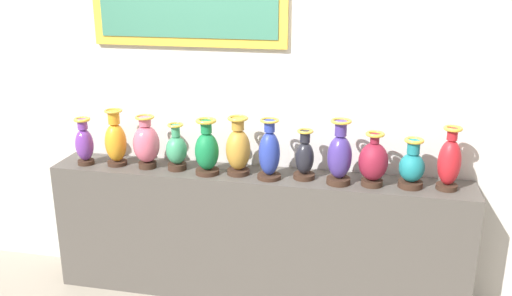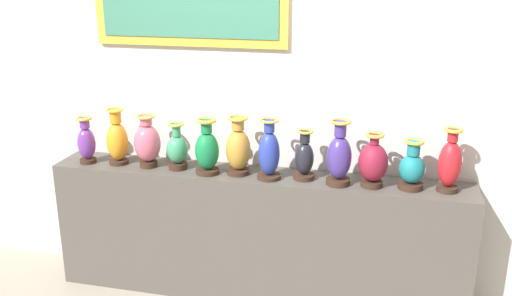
{
  "view_description": "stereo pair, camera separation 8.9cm",
  "coord_description": "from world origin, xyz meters",
  "px_view_note": "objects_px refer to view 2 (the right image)",
  "views": [
    {
      "loc": [
        0.74,
        -3.42,
        2.25
      ],
      "look_at": [
        0.0,
        0.0,
        1.11
      ],
      "focal_mm": 39.06,
      "sensor_mm": 36.0,
      "label": 1
    },
    {
      "loc": [
        0.82,
        -3.4,
        2.25
      ],
      "look_at": [
        0.0,
        0.0,
        1.11
      ],
      "focal_mm": 39.06,
      "sensor_mm": 36.0,
      "label": 2
    }
  ],
  "objects_px": {
    "vase_indigo": "(339,157)",
    "vase_burgundy": "(373,163)",
    "vase_crimson": "(450,164)",
    "vase_jade": "(177,150)",
    "vase_amber": "(117,140)",
    "vase_emerald": "(207,150)",
    "vase_violet": "(86,142)",
    "vase_rose": "(147,143)",
    "vase_teal": "(412,168)",
    "vase_onyx": "(304,158)",
    "vase_cobalt": "(269,153)",
    "vase_ochre": "(238,149)"
  },
  "relations": [
    {
      "from": "vase_indigo",
      "to": "vase_burgundy",
      "type": "relative_size",
      "value": 1.21
    },
    {
      "from": "vase_crimson",
      "to": "vase_jade",
      "type": "bearing_deg",
      "value": -179.59
    },
    {
      "from": "vase_amber",
      "to": "vase_jade",
      "type": "xyz_separation_m",
      "value": [
        0.45,
        -0.0,
        -0.04
      ]
    },
    {
      "from": "vase_emerald",
      "to": "vase_indigo",
      "type": "relative_size",
      "value": 0.9
    },
    {
      "from": "vase_violet",
      "to": "vase_indigo",
      "type": "relative_size",
      "value": 0.79
    },
    {
      "from": "vase_violet",
      "to": "vase_rose",
      "type": "height_order",
      "value": "vase_rose"
    },
    {
      "from": "vase_rose",
      "to": "vase_emerald",
      "type": "xyz_separation_m",
      "value": [
        0.44,
        -0.03,
        -0.01
      ]
    },
    {
      "from": "vase_jade",
      "to": "vase_emerald",
      "type": "bearing_deg",
      "value": -9.3
    },
    {
      "from": "vase_teal",
      "to": "vase_rose",
      "type": "bearing_deg",
      "value": -179.7
    },
    {
      "from": "vase_violet",
      "to": "vase_emerald",
      "type": "distance_m",
      "value": 0.89
    },
    {
      "from": "vase_jade",
      "to": "vase_burgundy",
      "type": "bearing_deg",
      "value": -0.84
    },
    {
      "from": "vase_onyx",
      "to": "vase_crimson",
      "type": "bearing_deg",
      "value": 0.05
    },
    {
      "from": "vase_rose",
      "to": "vase_cobalt",
      "type": "relative_size",
      "value": 0.92
    },
    {
      "from": "vase_ochre",
      "to": "vase_burgundy",
      "type": "distance_m",
      "value": 0.88
    },
    {
      "from": "vase_cobalt",
      "to": "vase_indigo",
      "type": "distance_m",
      "value": 0.45
    },
    {
      "from": "vase_jade",
      "to": "vase_onyx",
      "type": "bearing_deg",
      "value": 0.78
    },
    {
      "from": "vase_emerald",
      "to": "vase_cobalt",
      "type": "height_order",
      "value": "vase_cobalt"
    },
    {
      "from": "vase_ochre",
      "to": "vase_crimson",
      "type": "xyz_separation_m",
      "value": [
        1.34,
        0.01,
        0.0
      ]
    },
    {
      "from": "vase_cobalt",
      "to": "vase_indigo",
      "type": "relative_size",
      "value": 0.95
    },
    {
      "from": "vase_amber",
      "to": "vase_ochre",
      "type": "xyz_separation_m",
      "value": [
        0.88,
        -0.0,
        0.0
      ]
    },
    {
      "from": "vase_amber",
      "to": "vase_indigo",
      "type": "relative_size",
      "value": 0.94
    },
    {
      "from": "vase_violet",
      "to": "vase_jade",
      "type": "xyz_separation_m",
      "value": [
        0.67,
        0.03,
        -0.02
      ]
    },
    {
      "from": "vase_ochre",
      "to": "vase_indigo",
      "type": "xyz_separation_m",
      "value": [
        0.67,
        -0.03,
        0.01
      ]
    },
    {
      "from": "vase_indigo",
      "to": "vase_burgundy",
      "type": "bearing_deg",
      "value": 3.75
    },
    {
      "from": "vase_cobalt",
      "to": "vase_ochre",
      "type": "bearing_deg",
      "value": 170.33
    },
    {
      "from": "vase_indigo",
      "to": "vase_crimson",
      "type": "relative_size",
      "value": 1.05
    },
    {
      "from": "vase_violet",
      "to": "vase_teal",
      "type": "height_order",
      "value": "vase_violet"
    },
    {
      "from": "vase_emerald",
      "to": "vase_teal",
      "type": "distance_m",
      "value": 1.33
    },
    {
      "from": "vase_teal",
      "to": "vase_ochre",
      "type": "bearing_deg",
      "value": -179.92
    },
    {
      "from": "vase_amber",
      "to": "vase_burgundy",
      "type": "distance_m",
      "value": 1.76
    },
    {
      "from": "vase_jade",
      "to": "vase_crimson",
      "type": "distance_m",
      "value": 1.77
    },
    {
      "from": "vase_crimson",
      "to": "vase_burgundy",
      "type": "bearing_deg",
      "value": -176.02
    },
    {
      "from": "vase_jade",
      "to": "vase_teal",
      "type": "bearing_deg",
      "value": 0.09
    },
    {
      "from": "vase_onyx",
      "to": "vase_amber",
      "type": "bearing_deg",
      "value": -179.54
    },
    {
      "from": "vase_cobalt",
      "to": "vase_teal",
      "type": "distance_m",
      "value": 0.9
    },
    {
      "from": "vase_violet",
      "to": "vase_rose",
      "type": "bearing_deg",
      "value": 3.28
    },
    {
      "from": "vase_onyx",
      "to": "vase_teal",
      "type": "distance_m",
      "value": 0.68
    },
    {
      "from": "vase_jade",
      "to": "vase_violet",
      "type": "bearing_deg",
      "value": -177.18
    },
    {
      "from": "vase_amber",
      "to": "vase_crimson",
      "type": "height_order",
      "value": "vase_crimson"
    },
    {
      "from": "vase_teal",
      "to": "vase_emerald",
      "type": "bearing_deg",
      "value": -178.29
    },
    {
      "from": "vase_ochre",
      "to": "vase_burgundy",
      "type": "xyz_separation_m",
      "value": [
        0.88,
        -0.02,
        -0.02
      ]
    },
    {
      "from": "vase_burgundy",
      "to": "vase_teal",
      "type": "bearing_deg",
      "value": 5.2
    },
    {
      "from": "vase_emerald",
      "to": "vase_onyx",
      "type": "distance_m",
      "value": 0.65
    },
    {
      "from": "vase_emerald",
      "to": "vase_crimson",
      "type": "height_order",
      "value": "vase_crimson"
    },
    {
      "from": "vase_rose",
      "to": "vase_indigo",
      "type": "xyz_separation_m",
      "value": [
        1.32,
        -0.03,
        0.01
      ]
    },
    {
      "from": "vase_ochre",
      "to": "vase_onyx",
      "type": "distance_m",
      "value": 0.44
    },
    {
      "from": "vase_cobalt",
      "to": "vase_teal",
      "type": "relative_size",
      "value": 1.26
    },
    {
      "from": "vase_violet",
      "to": "vase_onyx",
      "type": "height_order",
      "value": "vase_violet"
    },
    {
      "from": "vase_emerald",
      "to": "vase_burgundy",
      "type": "xyz_separation_m",
      "value": [
        1.09,
        0.02,
        -0.01
      ]
    },
    {
      "from": "vase_onyx",
      "to": "vase_teal",
      "type": "bearing_deg",
      "value": -0.8
    }
  ]
}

